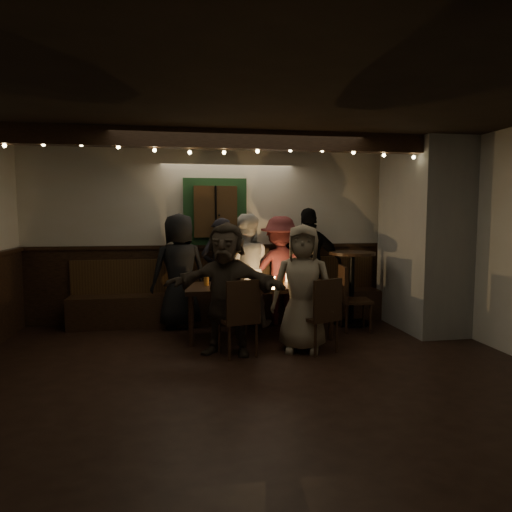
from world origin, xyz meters
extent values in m
cube|color=black|center=(0.00, 0.00, -0.01)|extent=(6.00, 5.00, 0.01)
cube|color=black|center=(0.00, 0.00, 2.60)|extent=(6.00, 5.00, 0.01)
cube|color=beige|center=(0.00, 2.50, 1.30)|extent=(6.00, 0.01, 2.60)
cube|color=black|center=(0.00, 2.48, 0.55)|extent=(6.00, 0.05, 1.10)
cube|color=gray|center=(2.65, 1.50, 1.30)|extent=(0.70, 1.40, 2.60)
cube|color=black|center=(0.00, 2.23, 0.23)|extent=(4.60, 0.45, 0.45)
cube|color=#392312|center=(0.00, 2.41, 0.70)|extent=(4.60, 0.06, 0.50)
cube|color=#1B431F|center=(-0.20, 2.44, 1.65)|extent=(0.95, 0.04, 1.00)
cube|color=#392312|center=(-0.20, 2.38, 1.65)|extent=(0.64, 0.12, 0.76)
cube|color=black|center=(0.00, 1.00, 2.49)|extent=(6.00, 0.16, 0.22)
sphere|color=#FFE599|center=(-2.60, 0.98, 2.36)|extent=(0.04, 0.04, 0.04)
sphere|color=#FFE599|center=(-2.20, 0.98, 2.38)|extent=(0.04, 0.04, 0.04)
sphere|color=#FFE599|center=(-1.80, 0.98, 2.39)|extent=(0.04, 0.04, 0.04)
sphere|color=#FFE599|center=(-1.40, 0.98, 2.37)|extent=(0.04, 0.04, 0.04)
sphere|color=#FFE599|center=(-1.00, 0.98, 2.35)|extent=(0.04, 0.04, 0.04)
sphere|color=#FFE599|center=(-0.60, 0.98, 2.33)|extent=(0.04, 0.04, 0.04)
sphere|color=#FFE599|center=(-0.20, 0.98, 2.34)|extent=(0.04, 0.04, 0.04)
sphere|color=#FFE599|center=(0.20, 0.98, 2.36)|extent=(0.04, 0.04, 0.04)
sphere|color=#FFE599|center=(0.60, 0.98, 2.38)|extent=(0.04, 0.04, 0.04)
sphere|color=#FFE599|center=(1.00, 0.98, 2.39)|extent=(0.04, 0.04, 0.04)
sphere|color=#FFE599|center=(1.40, 0.98, 2.37)|extent=(0.04, 0.04, 0.04)
sphere|color=#FFE599|center=(1.80, 0.98, 2.35)|extent=(0.04, 0.04, 0.04)
sphere|color=#FFE599|center=(2.20, 0.98, 2.33)|extent=(0.04, 0.04, 0.04)
sphere|color=#FFE599|center=(2.60, 0.98, 2.34)|extent=(0.04, 0.04, 0.04)
cube|color=black|center=(0.28, 1.40, 0.66)|extent=(1.92, 0.82, 0.05)
cylinder|color=black|center=(-0.60, 1.06, 0.32)|extent=(0.06, 0.06, 0.63)
cylinder|color=black|center=(-0.60, 1.74, 0.32)|extent=(0.06, 0.06, 0.63)
cylinder|color=black|center=(1.17, 1.06, 0.32)|extent=(0.06, 0.06, 0.63)
cylinder|color=black|center=(1.17, 1.74, 0.32)|extent=(0.06, 0.06, 0.63)
cylinder|color=#BF7226|center=(-0.40, 1.45, 0.75)|extent=(0.06, 0.06, 0.13)
cylinder|color=#BF7226|center=(-0.07, 1.26, 0.75)|extent=(0.06, 0.06, 0.13)
cylinder|color=silver|center=(0.25, 1.52, 0.75)|extent=(0.06, 0.06, 0.13)
cylinder|color=#BF7226|center=(0.56, 1.26, 0.75)|extent=(0.06, 0.06, 0.13)
cylinder|color=silver|center=(0.73, 1.59, 0.75)|extent=(0.06, 0.06, 0.13)
cylinder|color=#BF7226|center=(0.99, 1.23, 0.75)|extent=(0.06, 0.06, 0.13)
cylinder|color=white|center=(-0.16, 1.13, 0.69)|extent=(0.24, 0.24, 0.01)
cube|color=#B2B2B7|center=(0.28, 1.35, 0.71)|extent=(0.15, 0.09, 0.05)
cylinder|color=#990C0C|center=(0.26, 1.35, 0.76)|extent=(0.03, 0.03, 0.15)
cylinder|color=gold|center=(0.31, 1.35, 0.76)|extent=(0.03, 0.03, 0.15)
cylinder|color=silver|center=(0.51, 1.45, 0.72)|extent=(0.05, 0.05, 0.07)
sphere|color=#FFB24C|center=(0.51, 1.45, 0.78)|extent=(0.03, 0.03, 0.03)
cube|color=black|center=(-0.09, 0.63, 0.41)|extent=(0.49, 0.49, 0.04)
cube|color=black|center=(-0.04, 0.46, 0.66)|extent=(0.40, 0.14, 0.46)
cylinder|color=black|center=(0.02, 0.83, 0.20)|extent=(0.03, 0.03, 0.39)
cylinder|color=black|center=(0.11, 0.52, 0.20)|extent=(0.03, 0.03, 0.39)
cylinder|color=black|center=(-0.29, 0.75, 0.20)|extent=(0.03, 0.03, 0.39)
cylinder|color=black|center=(-0.21, 0.43, 0.20)|extent=(0.03, 0.03, 0.39)
cube|color=black|center=(0.85, 0.61, 0.41)|extent=(0.52, 0.52, 0.04)
cube|color=black|center=(0.92, 0.44, 0.65)|extent=(0.38, 0.19, 0.45)
cylinder|color=black|center=(0.93, 0.82, 0.19)|extent=(0.03, 0.03, 0.39)
cylinder|color=black|center=(1.06, 0.53, 0.19)|extent=(0.03, 0.03, 0.39)
cylinder|color=black|center=(0.64, 0.70, 0.19)|extent=(0.03, 0.03, 0.39)
cylinder|color=black|center=(0.76, 0.40, 0.19)|extent=(0.03, 0.03, 0.39)
cube|color=black|center=(1.66, 1.46, 0.42)|extent=(0.46, 0.46, 0.04)
cube|color=black|center=(1.47, 1.48, 0.67)|extent=(0.09, 0.41, 0.47)
cylinder|color=black|center=(1.80, 1.27, 0.20)|extent=(0.04, 0.04, 0.40)
cylinder|color=black|center=(1.47, 1.31, 0.20)|extent=(0.04, 0.04, 0.40)
cylinder|color=black|center=(1.84, 1.60, 0.20)|extent=(0.04, 0.04, 0.40)
cylinder|color=black|center=(1.51, 1.64, 0.20)|extent=(0.04, 0.04, 0.40)
cylinder|color=black|center=(1.75, 1.84, 0.02)|extent=(0.54, 0.54, 0.03)
cylinder|color=black|center=(1.75, 1.84, 0.52)|extent=(0.07, 0.07, 1.04)
cylinder|color=black|center=(1.75, 1.84, 1.04)|extent=(0.67, 0.67, 0.04)
imported|color=black|center=(-0.74, 2.06, 0.81)|extent=(0.91, 0.73, 1.63)
imported|color=black|center=(-0.15, 2.18, 0.78)|extent=(0.61, 0.44, 1.56)
imported|color=#BCBAB7|center=(0.19, 2.02, 0.81)|extent=(0.87, 0.72, 1.62)
imported|color=#542022|center=(0.72, 2.03, 0.79)|extent=(1.03, 0.60, 1.59)
imported|color=black|center=(1.18, 2.11, 0.85)|extent=(1.03, 0.48, 1.71)
imported|color=#332A21|center=(-0.21, 0.71, 0.76)|extent=(1.48, 0.93, 1.52)
imported|color=#80725C|center=(0.68, 0.67, 0.75)|extent=(0.84, 0.67, 1.50)
camera|label=1|loc=(-0.72, -4.45, 1.62)|focal=32.00mm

